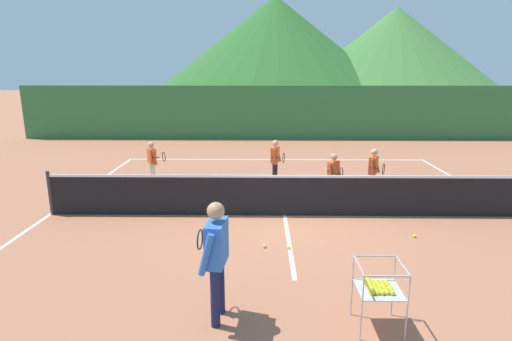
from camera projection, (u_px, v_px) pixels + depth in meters
name	position (u px, v px, depth m)	size (l,w,h in m)	color
ground_plane	(285.00, 215.00, 9.62)	(120.00, 120.00, 0.00)	#A86647
line_baseline_far	(276.00, 160.00, 15.57)	(11.06, 0.08, 0.01)	white
line_sideline_west	(50.00, 214.00, 9.69)	(0.08, 12.47, 0.01)	white
line_service_center	(285.00, 215.00, 9.62)	(0.08, 6.11, 0.01)	white
tennis_net	(285.00, 195.00, 9.50)	(11.03, 0.08, 1.05)	#333338
instructor	(216.00, 251.00, 5.40)	(0.44, 0.79, 1.68)	#191E4C
student_0	(152.00, 159.00, 12.16)	(0.62, 0.51, 1.26)	silver
student_1	(275.00, 158.00, 12.11)	(0.42, 0.69, 1.32)	black
student_2	(334.00, 172.00, 10.59)	(0.43, 0.68, 1.23)	black
student_3	(374.00, 168.00, 10.85)	(0.41, 0.71, 1.31)	navy
ball_cart	(378.00, 287.00, 5.31)	(0.58, 0.58, 0.90)	#B7B7BC
tennis_ball_2	(414.00, 236.00, 8.34)	(0.07, 0.07, 0.07)	yellow
tennis_ball_9	(289.00, 247.00, 7.81)	(0.07, 0.07, 0.07)	yellow
tennis_ball_10	(265.00, 246.00, 7.87)	(0.07, 0.07, 0.07)	yellow
windscreen_fence	(273.00, 113.00, 19.81)	(24.33, 0.08, 2.58)	#33753D
hill_0	(395.00, 47.00, 82.30)	(39.15, 39.15, 15.35)	#427A38
hill_1	(275.00, 42.00, 83.37)	(45.83, 45.83, 17.60)	#2D6628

